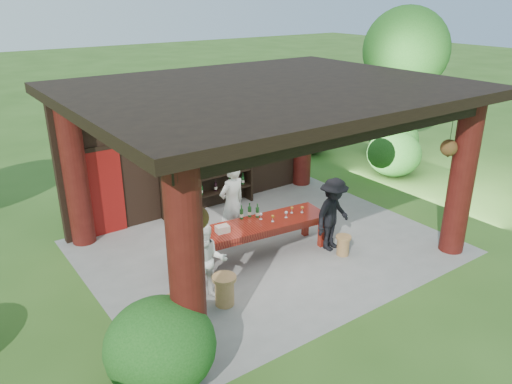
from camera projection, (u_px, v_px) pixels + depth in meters
ground at (267, 247)px, 10.85m from camera, size 90.00×90.00×0.00m
pavilion at (255, 148)px, 10.38m from camera, size 7.50×6.00×3.60m
wine_shelf at (208, 169)px, 12.30m from camera, size 2.48×0.38×2.18m
tasting_table at (255, 229)px, 10.23m from camera, size 3.26×1.17×0.75m
stool_near_left at (225, 290)px, 8.74m from camera, size 0.43×0.43×0.57m
stool_near_right at (343, 245)px, 10.44m from camera, size 0.33×0.33×0.43m
stool_far_left at (176, 307)px, 8.37m from camera, size 0.33×0.33×0.43m
host at (232, 204)px, 10.73m from camera, size 0.73×0.54×1.83m
guest_woman at (207, 263)px, 8.74m from camera, size 0.88×0.80×1.48m
guest_man at (333, 214)px, 10.49m from camera, size 1.14×0.81×1.60m
table_bottles at (250, 211)px, 10.41m from camera, size 0.40×0.21×0.31m
table_glasses at (283, 213)px, 10.48m from camera, size 1.00×0.30×0.15m
napkin_basket at (222, 229)px, 9.80m from camera, size 0.28×0.21×0.14m
shrubs at (321, 197)px, 12.06m from camera, size 15.10×9.49×1.36m
trees at (345, 67)px, 12.79m from camera, size 21.22×10.13×4.80m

